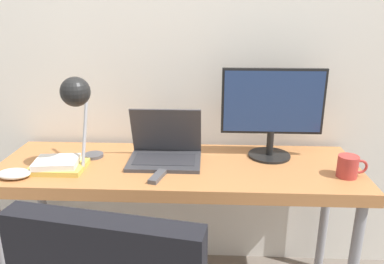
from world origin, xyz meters
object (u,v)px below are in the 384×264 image
(laptop, at_px, (165,151))
(mug, at_px, (348,166))
(book_stack, at_px, (58,165))
(monitor, at_px, (272,109))
(desk_lamp, at_px, (77,97))
(game_controller, at_px, (14,174))

(laptop, height_order, mug, laptop)
(laptop, height_order, book_stack, laptop)
(monitor, relative_size, desk_lamp, 1.14)
(mug, bearing_deg, book_stack, 179.39)
(mug, bearing_deg, monitor, 144.00)
(monitor, distance_m, desk_lamp, 0.95)
(desk_lamp, xyz_separation_m, book_stack, (-0.12, -0.01, -0.33))
(game_controller, bearing_deg, desk_lamp, 20.64)
(monitor, xyz_separation_m, desk_lamp, (-0.92, -0.21, 0.10))
(monitor, bearing_deg, laptop, -171.14)
(laptop, height_order, monitor, monitor)
(monitor, bearing_deg, mug, -36.00)
(mug, bearing_deg, laptop, 170.06)
(laptop, relative_size, monitor, 0.70)
(game_controller, bearing_deg, mug, 3.18)
(monitor, xyz_separation_m, mug, (0.32, -0.24, -0.21))
(laptop, xyz_separation_m, game_controller, (-0.67, -0.24, -0.03))
(book_stack, bearing_deg, desk_lamp, 4.09)
(book_stack, height_order, mug, mug)
(book_stack, relative_size, game_controller, 1.67)
(monitor, height_order, mug, monitor)
(monitor, xyz_separation_m, game_controller, (-1.21, -0.32, -0.24))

